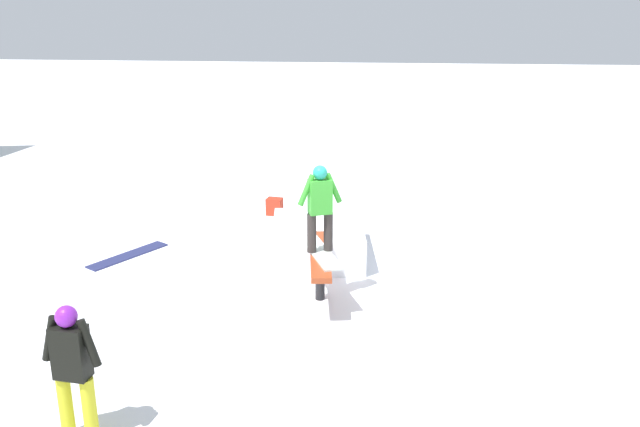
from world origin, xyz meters
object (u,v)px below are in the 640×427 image
(main_rider_on_rail, at_px, (320,212))
(loose_snowboard_navy, at_px, (128,256))
(rail_feature, at_px, (320,261))
(bystander_black, at_px, (72,366))
(backpack_on_snow, at_px, (275,207))

(main_rider_on_rail, bearing_deg, loose_snowboard_navy, -133.69)
(rail_feature, bearing_deg, bystander_black, -38.12)
(main_rider_on_rail, bearing_deg, bystander_black, -53.24)
(bystander_black, xyz_separation_m, backpack_on_snow, (-7.31, 1.01, -0.67))
(bystander_black, relative_size, loose_snowboard_navy, 0.99)
(rail_feature, relative_size, backpack_on_snow, 5.44)
(loose_snowboard_navy, height_order, backpack_on_snow, backpack_on_snow)
(loose_snowboard_navy, bearing_deg, bystander_black, -132.78)
(main_rider_on_rail, relative_size, loose_snowboard_navy, 0.93)
(rail_feature, height_order, loose_snowboard_navy, rail_feature)
(backpack_on_snow, bearing_deg, main_rider_on_rail, -61.69)
(rail_feature, relative_size, loose_snowboard_navy, 1.22)
(loose_snowboard_navy, xyz_separation_m, backpack_on_snow, (-2.39, 2.19, 0.16))
(loose_snowboard_navy, bearing_deg, main_rider_on_rail, -79.05)
(main_rider_on_rail, xyz_separation_m, loose_snowboard_navy, (-1.43, -3.39, -1.35))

